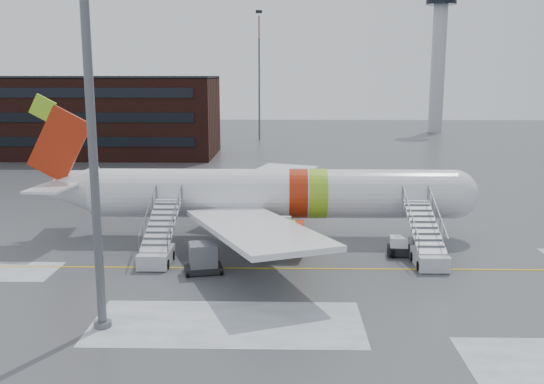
{
  "coord_description": "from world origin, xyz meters",
  "views": [
    {
      "loc": [
        -3.08,
        -39.32,
        12.69
      ],
      "look_at": [
        -4.01,
        4.94,
        4.0
      ],
      "focal_mm": 40.0,
      "sensor_mm": 36.0,
      "label": 1
    }
  ],
  "objects_px": {
    "airstair_aft": "(158,246)",
    "light_mast_near": "(89,92)",
    "airliner": "(260,194)",
    "pushback_tug": "(402,247)",
    "uld_container": "(203,259)",
    "airstair_fwd": "(428,248)"
  },
  "relations": [
    {
      "from": "airstair_aft",
      "to": "light_mast_near",
      "type": "distance_m",
      "value": 15.38
    },
    {
      "from": "airliner",
      "to": "airstair_aft",
      "type": "relative_size",
      "value": 4.55
    },
    {
      "from": "pushback_tug",
      "to": "uld_container",
      "type": "bearing_deg",
      "value": -163.77
    },
    {
      "from": "airliner",
      "to": "uld_container",
      "type": "bearing_deg",
      "value": -110.79
    },
    {
      "from": "pushback_tug",
      "to": "light_mast_near",
      "type": "xyz_separation_m",
      "value": [
        -17.59,
        -12.63,
        11.21
      ]
    },
    {
      "from": "airliner",
      "to": "light_mast_near",
      "type": "distance_m",
      "value": 20.77
    },
    {
      "from": "airstair_fwd",
      "to": "uld_container",
      "type": "height_order",
      "value": "airstair_fwd"
    },
    {
      "from": "airstair_fwd",
      "to": "pushback_tug",
      "type": "xyz_separation_m",
      "value": [
        -1.36,
        1.65,
        -0.45
      ]
    },
    {
      "from": "airstair_fwd",
      "to": "airstair_aft",
      "type": "bearing_deg",
      "value": 180.0
    },
    {
      "from": "airstair_aft",
      "to": "uld_container",
      "type": "distance_m",
      "value": 4.1
    },
    {
      "from": "airliner",
      "to": "pushback_tug",
      "type": "xyz_separation_m",
      "value": [
        10.24,
        -4.88,
        -2.81
      ]
    },
    {
      "from": "uld_container",
      "to": "airstair_aft",
      "type": "bearing_deg",
      "value": 145.79
    },
    {
      "from": "airliner",
      "to": "light_mast_near",
      "type": "xyz_separation_m",
      "value": [
        -7.35,
        -17.51,
        8.4
      ]
    },
    {
      "from": "airstair_fwd",
      "to": "airstair_aft",
      "type": "xyz_separation_m",
      "value": [
        -18.35,
        0.0,
        0.0
      ]
    },
    {
      "from": "airstair_aft",
      "to": "pushback_tug",
      "type": "height_order",
      "value": "airstair_aft"
    },
    {
      "from": "airstair_aft",
      "to": "light_mast_near",
      "type": "bearing_deg",
      "value": -93.15
    },
    {
      "from": "uld_container",
      "to": "airstair_fwd",
      "type": "bearing_deg",
      "value": 8.76
    },
    {
      "from": "airstair_fwd",
      "to": "pushback_tug",
      "type": "bearing_deg",
      "value": 129.36
    },
    {
      "from": "airliner",
      "to": "airstair_fwd",
      "type": "distance_m",
      "value": 13.52
    },
    {
      "from": "airstair_aft",
      "to": "uld_container",
      "type": "relative_size",
      "value": 2.83
    },
    {
      "from": "uld_container",
      "to": "pushback_tug",
      "type": "bearing_deg",
      "value": 16.23
    },
    {
      "from": "airliner",
      "to": "uld_container",
      "type": "height_order",
      "value": "airliner"
    }
  ]
}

